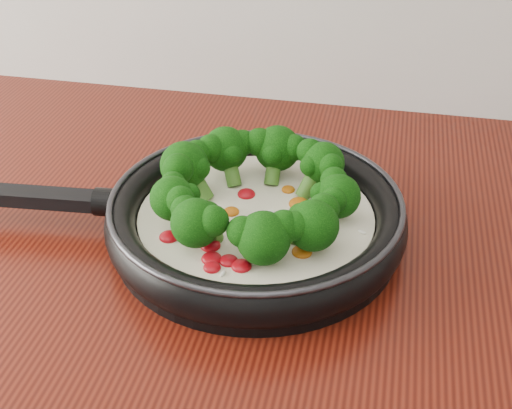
# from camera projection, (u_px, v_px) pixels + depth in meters

# --- Properties ---
(skillet) EXTENTS (0.57, 0.39, 0.11)m
(skillet) POSITION_uv_depth(u_px,v_px,m) (253.00, 212.00, 0.80)
(skillet) COLOR black
(skillet) RESTS_ON counter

